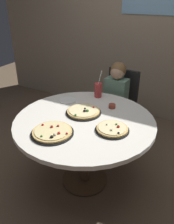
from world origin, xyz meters
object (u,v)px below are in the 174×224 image
at_px(pizza_veggie, 112,129).
at_px(soda_cup, 98,90).
at_px(pizza_cheese, 52,132).
at_px(pizza_pepperoni, 83,112).
at_px(chair_wooden, 119,103).
at_px(diner_child, 113,112).
at_px(plate_small, 68,100).
at_px(dining_table, 85,127).
at_px(sauce_bowl, 112,106).

distance_m(pizza_veggie, soda_cup, 0.71).
relative_size(pizza_cheese, pizza_pepperoni, 1.04).
distance_m(chair_wooden, pizza_veggie, 1.04).
xyz_separation_m(pizza_cheese, pizza_pepperoni, (0.05, 0.44, -0.00)).
relative_size(diner_child, pizza_pepperoni, 3.16).
bearing_deg(plate_small, chair_wooden, 61.06).
relative_size(diner_child, plate_small, 6.01).
xyz_separation_m(dining_table, pizza_veggie, (0.30, -0.06, 0.11)).
bearing_deg(soda_cup, plate_small, -134.06).
height_order(pizza_pepperoni, soda_cup, soda_cup).
bearing_deg(soda_cup, pizza_pepperoni, -83.90).
bearing_deg(soda_cup, pizza_cheese, -90.47).
height_order(diner_child, pizza_veggie, diner_child).
bearing_deg(diner_child, pizza_pepperoni, -95.42).
relative_size(diner_child, soda_cup, 3.53).
distance_m(chair_wooden, soda_cup, 0.51).
bearing_deg(soda_cup, diner_child, 64.12).
height_order(dining_table, soda_cup, soda_cup).
distance_m(diner_child, soda_cup, 0.42).
bearing_deg(pizza_pepperoni, sauce_bowl, 49.27).
relative_size(chair_wooden, sauce_bowl, 13.57).
bearing_deg(chair_wooden, pizza_veggie, -73.06).
distance_m(dining_table, chair_wooden, 0.92).
height_order(dining_table, diner_child, diner_child).
bearing_deg(chair_wooden, dining_table, -90.38).
relative_size(dining_table, diner_child, 1.20).
relative_size(pizza_cheese, sauce_bowl, 5.09).
bearing_deg(chair_wooden, pizza_pepperoni, -94.99).
bearing_deg(dining_table, sauce_bowl, 67.75).
xyz_separation_m(pizza_veggie, pizza_cheese, (-0.42, -0.28, 0.00)).
bearing_deg(pizza_veggie, diner_child, 111.24).
height_order(chair_wooden, pizza_pepperoni, chair_wooden).
bearing_deg(pizza_veggie, plate_small, 153.54).
bearing_deg(pizza_cheese, dining_table, 71.21).
bearing_deg(chair_wooden, sauce_bowl, -77.35).
distance_m(soda_cup, plate_small, 0.36).
xyz_separation_m(pizza_veggie, soda_cup, (-0.41, 0.58, 0.06)).
relative_size(sauce_bowl, plate_small, 0.39).
xyz_separation_m(pizza_pepperoni, plate_small, (-0.29, 0.16, -0.01)).
distance_m(diner_child, pizza_veggie, 0.89).
distance_m(pizza_veggie, sauce_bowl, 0.43).
bearing_deg(sauce_bowl, pizza_veggie, -67.15).
xyz_separation_m(diner_child, sauce_bowl, (0.14, -0.40, 0.29)).
bearing_deg(pizza_pepperoni, chair_wooden, 85.01).
distance_m(chair_wooden, pizza_cheese, 1.28).
height_order(chair_wooden, plate_small, chair_wooden).
xyz_separation_m(dining_table, chair_wooden, (0.01, 0.91, -0.13)).
bearing_deg(chair_wooden, soda_cup, -106.18).
bearing_deg(pizza_cheese, chair_wooden, 84.43).
bearing_deg(pizza_cheese, pizza_pepperoni, 83.35).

